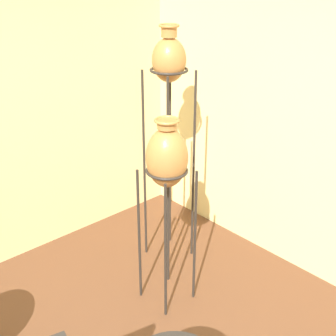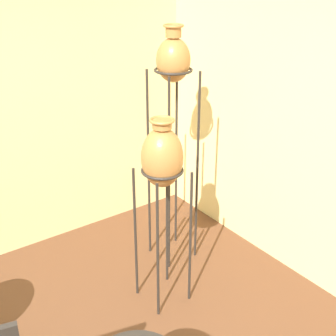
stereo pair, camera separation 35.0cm
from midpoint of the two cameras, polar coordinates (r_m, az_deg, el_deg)
name	(u,v)px [view 1 (the left image)]	position (r m, az deg, el deg)	size (l,w,h in m)	color
vase_stand_tall	(169,70)	(3.56, -2.75, 11.76)	(0.31, 0.31, 1.97)	#28231E
vase_stand_medium	(167,161)	(3.17, -3.31, 0.81)	(0.31, 0.31, 1.45)	#28231E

